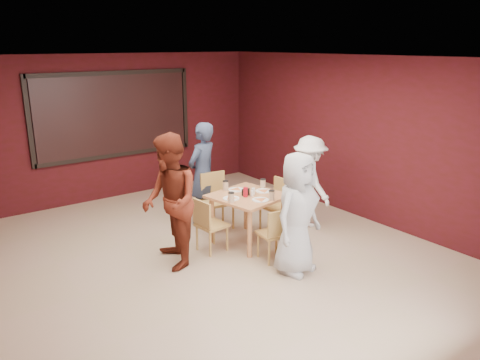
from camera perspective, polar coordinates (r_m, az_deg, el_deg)
floor at (r=6.92m, az=-3.22°, el=-9.21°), size 7.00×7.00×0.00m
window_blinds at (r=9.43m, az=-15.03°, el=7.68°), size 3.00×0.02×1.50m
dining_table at (r=7.13m, az=0.95°, el=-2.55°), size 1.14×1.14×0.92m
chair_front at (r=6.60m, az=4.38°, el=-6.31°), size 0.44×0.44×0.79m
chair_back at (r=7.81m, az=-2.92°, el=-2.06°), size 0.48×0.48×0.92m
chair_left at (r=6.87m, az=-3.92°, el=-5.20°), size 0.43×0.43×0.82m
chair_right at (r=7.69m, az=4.68°, el=-2.65°), size 0.45×0.45×0.86m
diner_front at (r=6.21m, az=6.98°, el=-4.09°), size 0.91×0.70×1.66m
diner_back at (r=7.89m, az=-4.60°, el=0.78°), size 0.74×0.62×1.74m
diner_left at (r=6.37m, az=-8.54°, el=-2.65°), size 0.92×1.06×1.86m
diner_right at (r=7.87m, az=8.47°, el=-0.18°), size 0.74×1.08×1.53m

